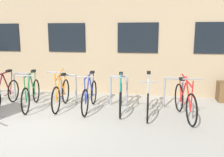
{
  "coord_description": "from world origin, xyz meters",
  "views": [
    {
      "loc": [
        2.92,
        -4.57,
        2.02
      ],
      "look_at": [
        1.84,
        1.6,
        0.83
      ],
      "focal_mm": 38.01,
      "sensor_mm": 36.0,
      "label": 1
    }
  ],
  "objects_px": {
    "bicycle_orange": "(61,94)",
    "bicycle_silver": "(148,99)",
    "bicycle_teal": "(121,97)",
    "bicycle_red": "(185,101)",
    "bicycle_green": "(31,94)",
    "bicycle_maroon": "(4,94)",
    "bicycle_blue": "(90,95)"
  },
  "relations": [
    {
      "from": "bicycle_orange",
      "to": "bicycle_silver",
      "type": "bearing_deg",
      "value": -3.72
    },
    {
      "from": "bicycle_maroon",
      "to": "bicycle_orange",
      "type": "bearing_deg",
      "value": 7.3
    },
    {
      "from": "bicycle_silver",
      "to": "bicycle_orange",
      "type": "distance_m",
      "value": 2.38
    },
    {
      "from": "bicycle_green",
      "to": "bicycle_silver",
      "type": "bearing_deg",
      "value": -0.67
    },
    {
      "from": "bicycle_red",
      "to": "bicycle_green",
      "type": "xyz_separation_m",
      "value": [
        -4.09,
        0.11,
        -0.01
      ]
    },
    {
      "from": "bicycle_blue",
      "to": "bicycle_red",
      "type": "bearing_deg",
      "value": -5.37
    },
    {
      "from": "bicycle_teal",
      "to": "bicycle_orange",
      "type": "height_order",
      "value": "bicycle_orange"
    },
    {
      "from": "bicycle_maroon",
      "to": "bicycle_silver",
      "type": "height_order",
      "value": "bicycle_silver"
    },
    {
      "from": "bicycle_silver",
      "to": "bicycle_red",
      "type": "bearing_deg",
      "value": -4.91
    },
    {
      "from": "bicycle_maroon",
      "to": "bicycle_orange",
      "type": "distance_m",
      "value": 1.6
    },
    {
      "from": "bicycle_teal",
      "to": "bicycle_orange",
      "type": "distance_m",
      "value": 1.66
    },
    {
      "from": "bicycle_teal",
      "to": "bicycle_orange",
      "type": "xyz_separation_m",
      "value": [
        -1.66,
        -0.02,
        0.01
      ]
    },
    {
      "from": "bicycle_silver",
      "to": "bicycle_orange",
      "type": "xyz_separation_m",
      "value": [
        -2.38,
        0.15,
        0.0
      ]
    },
    {
      "from": "bicycle_maroon",
      "to": "bicycle_teal",
      "type": "bearing_deg",
      "value": 3.91
    },
    {
      "from": "bicycle_orange",
      "to": "bicycle_green",
      "type": "distance_m",
      "value": 0.84
    },
    {
      "from": "bicycle_teal",
      "to": "bicycle_red",
      "type": "distance_m",
      "value": 1.62
    },
    {
      "from": "bicycle_blue",
      "to": "bicycle_silver",
      "type": "xyz_separation_m",
      "value": [
        1.56,
        -0.15,
        0.0
      ]
    },
    {
      "from": "bicycle_green",
      "to": "bicycle_teal",
      "type": "bearing_deg",
      "value": 3.11
    },
    {
      "from": "bicycle_teal",
      "to": "bicycle_blue",
      "type": "height_order",
      "value": "bicycle_teal"
    },
    {
      "from": "bicycle_blue",
      "to": "bicycle_orange",
      "type": "relative_size",
      "value": 1.06
    },
    {
      "from": "bicycle_orange",
      "to": "bicycle_blue",
      "type": "bearing_deg",
      "value": -0.07
    },
    {
      "from": "bicycle_silver",
      "to": "bicycle_orange",
      "type": "relative_size",
      "value": 1.05
    },
    {
      "from": "bicycle_green",
      "to": "bicycle_maroon",
      "type": "bearing_deg",
      "value": -173.51
    },
    {
      "from": "bicycle_maroon",
      "to": "bicycle_green",
      "type": "relative_size",
      "value": 0.99
    },
    {
      "from": "bicycle_blue",
      "to": "bicycle_orange",
      "type": "distance_m",
      "value": 0.82
    },
    {
      "from": "bicycle_blue",
      "to": "bicycle_silver",
      "type": "height_order",
      "value": "bicycle_silver"
    },
    {
      "from": "bicycle_silver",
      "to": "bicycle_green",
      "type": "relative_size",
      "value": 1.0
    },
    {
      "from": "bicycle_maroon",
      "to": "bicycle_red",
      "type": "bearing_deg",
      "value": -0.32
    },
    {
      "from": "bicycle_orange",
      "to": "bicycle_red",
      "type": "bearing_deg",
      "value": -4.05
    },
    {
      "from": "bicycle_teal",
      "to": "bicycle_silver",
      "type": "bearing_deg",
      "value": -13.48
    },
    {
      "from": "bicycle_silver",
      "to": "bicycle_red",
      "type": "height_order",
      "value": "bicycle_red"
    },
    {
      "from": "bicycle_orange",
      "to": "bicycle_red",
      "type": "relative_size",
      "value": 0.95
    }
  ]
}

